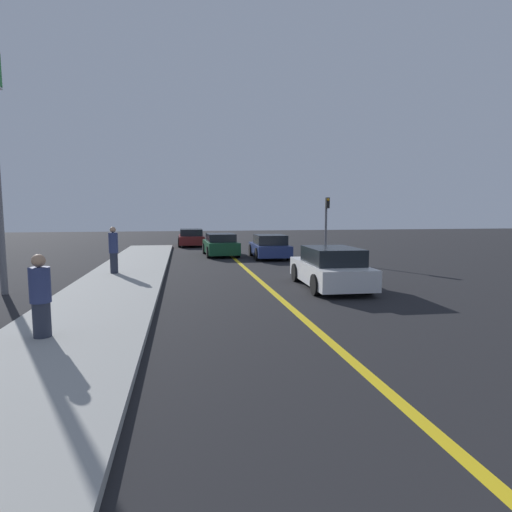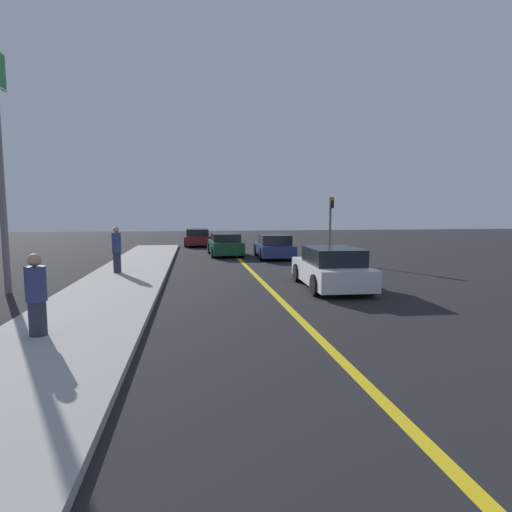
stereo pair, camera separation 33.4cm
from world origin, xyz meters
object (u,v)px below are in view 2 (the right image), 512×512
pedestrian_mid_group (117,250)px  car_ahead_center (274,247)px  car_far_distant (225,245)px  car_near_right_lane (331,268)px  car_parked_left_lot (197,237)px  traffic_light (331,222)px  pedestrian_near_curb (36,295)px

pedestrian_mid_group → car_ahead_center: bearing=35.5°
car_far_distant → pedestrian_mid_group: bearing=-126.4°
car_near_right_lane → car_ahead_center: 9.06m
car_far_distant → car_parked_left_lot: (-1.55, 7.63, -0.01)m
traffic_light → car_far_distant: bearing=143.0°
car_far_distant → pedestrian_near_curb: bearing=-109.7°
car_parked_left_lot → traffic_light: bearing=-59.8°
pedestrian_near_curb → pedestrian_mid_group: size_ratio=0.87×
car_ahead_center → traffic_light: bearing=-36.5°
car_far_distant → traffic_light: (5.15, -3.88, 1.44)m
car_near_right_lane → pedestrian_near_curb: (-7.60, -4.62, 0.28)m
car_near_right_lane → car_parked_left_lot: car_near_right_lane is taller
car_far_distant → car_ahead_center: bearing=-37.9°
car_near_right_lane → car_parked_left_lot: (-4.25, 18.55, -0.02)m
car_far_distant → car_parked_left_lot: size_ratio=0.88×
pedestrian_mid_group → car_parked_left_lot: bearing=77.3°
car_far_distant → traffic_light: 6.61m
car_near_right_lane → car_far_distant: bearing=106.3°
car_far_distant → pedestrian_near_curb: pedestrian_near_curb is taller
car_far_distant → car_near_right_lane: bearing=-78.3°
car_far_distant → traffic_light: bearing=-39.2°
car_near_right_lane → pedestrian_mid_group: pedestrian_mid_group is taller
car_far_distant → car_parked_left_lot: bearing=99.3°
pedestrian_near_curb → traffic_light: 15.43m
car_parked_left_lot → pedestrian_mid_group: bearing=-102.7°
car_near_right_lane → car_parked_left_lot: size_ratio=0.92×
car_parked_left_lot → traffic_light: traffic_light is taller
pedestrian_mid_group → car_far_distant: bearing=55.7°
car_far_distant → pedestrian_near_curb: 16.29m
car_ahead_center → pedestrian_near_curb: 15.60m
car_near_right_lane → pedestrian_mid_group: 8.47m
pedestrian_mid_group → traffic_light: traffic_light is taller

